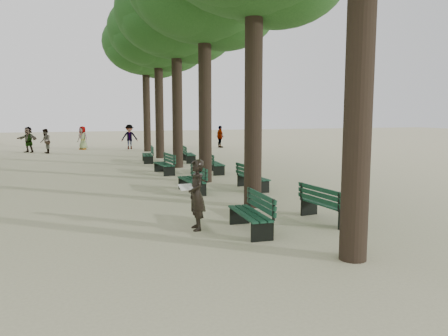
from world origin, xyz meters
name	(u,v)px	position (x,y,z in m)	size (l,w,h in m)	color
ground	(242,238)	(0.00, 0.00, 0.00)	(120.00, 120.00, 0.00)	beige
tree_central_3	(176,13)	(1.50, 13.00, 7.65)	(6.00, 6.00, 9.95)	#33261C
tree_central_4	(158,31)	(1.50, 18.00, 7.65)	(6.00, 6.00, 9.95)	#33261C
tree_central_5	(145,44)	(1.50, 23.00, 7.65)	(6.00, 6.00, 9.95)	#33261C
bench_left_0	(250,221)	(0.37, 0.42, 0.27)	(0.64, 1.82, 0.92)	black
bench_left_1	(192,185)	(0.37, 5.84, 0.27)	(0.67, 1.83, 0.92)	black
bench_left_2	(164,168)	(0.37, 10.86, 0.27)	(0.74, 1.85, 0.92)	black
bench_left_3	(148,158)	(0.37, 15.72, 0.27)	(0.75, 1.85, 0.92)	black
bench_right_0	(327,211)	(2.63, 0.72, 0.27)	(0.75, 1.85, 0.92)	black
bench_right_1	(253,182)	(2.63, 5.72, 0.27)	(0.68, 1.83, 0.92)	black
bench_right_2	(215,167)	(2.63, 10.30, 0.27)	(0.68, 1.83, 0.92)	black
bench_right_3	(189,157)	(2.63, 15.17, 0.27)	(0.75, 1.85, 0.92)	black
man_with_map	(197,195)	(-0.76, 1.03, 0.85)	(0.61, 0.68, 1.69)	black
pedestrian_d	(83,138)	(-2.93, 26.13, 0.88)	(0.86, 0.35, 1.77)	#262628
pedestrian_c	(220,137)	(7.58, 24.51, 0.88)	(1.04, 0.35, 1.77)	#262628
pedestrian_e	(28,140)	(-6.60, 24.77, 0.91)	(1.69, 0.36, 1.82)	#262628
pedestrian_a	(45,141)	(-5.41, 23.46, 0.85)	(0.83, 0.34, 1.70)	#262628
pedestrian_b	(130,137)	(0.50, 25.41, 0.95)	(1.22, 0.38, 1.89)	#262628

